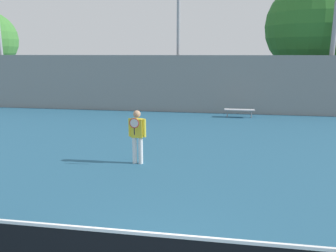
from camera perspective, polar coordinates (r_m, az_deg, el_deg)
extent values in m
cube|color=white|center=(4.77, -3.86, -18.20)|extent=(10.73, 0.04, 0.05)
cylinder|color=silver|center=(10.59, -5.84, -4.21)|extent=(0.14, 0.14, 0.87)
cylinder|color=silver|center=(10.52, -4.78, -4.28)|extent=(0.14, 0.14, 0.87)
cube|color=yellow|center=(10.37, -5.39, -0.35)|extent=(0.38, 0.22, 0.60)
cylinder|color=yellow|center=(10.44, -6.63, -0.24)|extent=(0.10, 0.10, 0.58)
cylinder|color=yellow|center=(10.29, -4.14, -0.36)|extent=(0.10, 0.10, 0.58)
sphere|color=tan|center=(10.28, -5.44, 2.08)|extent=(0.23, 0.23, 0.23)
cylinder|color=black|center=(10.12, -5.87, -0.92)|extent=(0.03, 0.03, 0.22)
torus|color=red|center=(10.06, -5.91, 0.50)|extent=(0.31, 0.04, 0.31)
cylinder|color=silver|center=(10.06, -5.91, 0.50)|extent=(0.27, 0.02, 0.27)
cube|color=silver|center=(18.44, 12.33, 2.79)|extent=(1.63, 0.40, 0.04)
cylinder|color=gray|center=(18.45, 10.27, 2.17)|extent=(0.06, 0.06, 0.42)
cylinder|color=gray|center=(18.53, 14.31, 2.02)|extent=(0.06, 0.06, 0.42)
cylinder|color=#939399|center=(24.13, -27.27, 13.63)|extent=(0.20, 0.20, 8.97)
cylinder|color=#939399|center=(20.82, 26.97, 14.30)|extent=(0.27, 0.27, 9.16)
cylinder|color=#939399|center=(20.46, 1.82, 16.19)|extent=(0.21, 0.21, 9.53)
cube|color=gray|center=(19.42, 6.22, 7.20)|extent=(31.91, 0.06, 3.36)
cylinder|color=brown|center=(23.88, 22.86, 6.65)|extent=(0.49, 0.49, 2.83)
sphere|color=#2D6B28|center=(23.85, 23.65, 15.60)|extent=(5.80, 5.80, 5.80)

